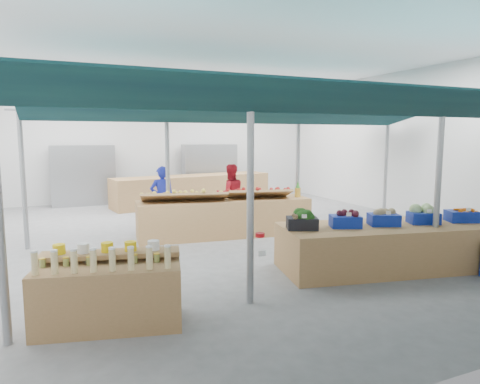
{
  "coord_description": "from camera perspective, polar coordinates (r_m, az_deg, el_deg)",
  "views": [
    {
      "loc": [
        -3.44,
        -9.2,
        2.31
      ],
      "look_at": [
        -0.1,
        -1.6,
        1.23
      ],
      "focal_mm": 32.0,
      "sensor_mm": 36.0,
      "label": 1
    }
  ],
  "objects": [
    {
      "name": "floor",
      "position": [
        10.09,
        -3.18,
        -5.84
      ],
      "size": [
        13.0,
        13.0,
        0.0
      ],
      "primitive_type": "plane",
      "color": "slate",
      "rests_on": "ground"
    },
    {
      "name": "hall",
      "position": [
        11.19,
        -5.91,
        9.08
      ],
      "size": [
        13.0,
        13.0,
        13.0
      ],
      "color": "silver",
      "rests_on": "ground"
    },
    {
      "name": "pole_grid",
      "position": [
        8.57,
        5.6,
        4.03
      ],
      "size": [
        10.0,
        4.6,
        3.0
      ],
      "color": "gray",
      "rests_on": "floor"
    },
    {
      "name": "awnings",
      "position": [
        8.56,
        5.69,
        10.51
      ],
      "size": [
        9.5,
        7.08,
        0.3
      ],
      "color": "#0B2630",
      "rests_on": "pole_grid"
    },
    {
      "name": "back_shelving_left",
      "position": [
        15.29,
        -20.16,
        2.03
      ],
      "size": [
        2.0,
        0.5,
        2.0
      ],
      "primitive_type": "cube",
      "color": "#B23F33",
      "rests_on": "floor"
    },
    {
      "name": "back_shelving_right",
      "position": [
        16.2,
        -4.06,
        2.74
      ],
      "size": [
        2.0,
        0.5,
        2.0
      ],
      "primitive_type": "cube",
      "color": "#B23F33",
      "rests_on": "floor"
    },
    {
      "name": "bottle_shelf",
      "position": [
        5.63,
        -16.98,
        -12.55
      ],
      "size": [
        1.86,
        1.4,
        1.04
      ],
      "rotation": [
        0.0,
        0.0,
        -0.24
      ],
      "color": "olive",
      "rests_on": "floor"
    },
    {
      "name": "veg_counter",
      "position": [
        8.07,
        19.83,
        -6.82
      ],
      "size": [
        4.19,
        2.11,
        0.78
      ],
      "primitive_type": "cube",
      "rotation": [
        0.0,
        0.0,
        -0.2
      ],
      "color": "olive",
      "rests_on": "floor"
    },
    {
      "name": "fruit_counter",
      "position": [
        10.0,
        -2.07,
        -3.45
      ],
      "size": [
        4.09,
        1.41,
        0.86
      ],
      "primitive_type": "cube",
      "rotation": [
        0.0,
        0.0,
        -0.12
      ],
      "color": "olive",
      "rests_on": "floor"
    },
    {
      "name": "far_counter",
      "position": [
        14.77,
        -6.24,
        0.3
      ],
      "size": [
        5.63,
        1.88,
        0.99
      ],
      "primitive_type": "cube",
      "rotation": [
        0.0,
        0.0,
        0.14
      ],
      "color": "olive",
      "rests_on": "floor"
    },
    {
      "name": "vendor_left",
      "position": [
        10.62,
        -10.32,
        -0.89
      ],
      "size": [
        0.62,
        0.45,
        1.6
      ],
      "primitive_type": "imported",
      "rotation": [
        0.0,
        0.0,
        3.02
      ],
      "color": "#17219A",
      "rests_on": "floor"
    },
    {
      "name": "vendor_right",
      "position": [
        11.17,
        -1.3,
        -0.37
      ],
      "size": [
        0.84,
        0.69,
        1.6
      ],
      "primitive_type": "imported",
      "rotation": [
        0.0,
        0.0,
        3.02
      ],
      "color": "#A71421",
      "rests_on": "floor"
    },
    {
      "name": "crate_broccoli",
      "position": [
        7.19,
        8.28,
        -3.69
      ],
      "size": [
        0.6,
        0.52,
        0.35
      ],
      "rotation": [
        0.0,
        0.0,
        -0.4
      ],
      "color": "black",
      "rests_on": "veg_counter"
    },
    {
      "name": "crate_beets",
      "position": [
        7.5,
        13.86,
        -3.56
      ],
      "size": [
        0.6,
        0.52,
        0.29
      ],
      "rotation": [
        0.0,
        0.0,
        -0.4
      ],
      "color": "navy",
      "rests_on": "veg_counter"
    },
    {
      "name": "crate_celeriac",
      "position": [
        7.84,
        18.62,
        -3.18
      ],
      "size": [
        0.6,
        0.52,
        0.31
      ],
      "rotation": [
        0.0,
        0.0,
        -0.4
      ],
      "color": "navy",
      "rests_on": "veg_counter"
    },
    {
      "name": "crate_cabbage",
      "position": [
        8.26,
        23.27,
        -2.78
      ],
      "size": [
        0.6,
        0.52,
        0.35
      ],
      "rotation": [
        0.0,
        0.0,
        -0.4
      ],
      "color": "navy",
      "rests_on": "veg_counter"
    },
    {
      "name": "crate_carrots",
      "position": [
        8.74,
        27.42,
        -2.79
      ],
      "size": [
        0.6,
        0.52,
        0.29
      ],
      "rotation": [
        0.0,
        0.0,
        -0.4
      ],
      "color": "navy",
      "rests_on": "veg_counter"
    },
    {
      "name": "sparrow",
      "position": [
        6.99,
        7.34,
        -3.25
      ],
      "size": [
        0.12,
        0.09,
        0.11
      ],
      "rotation": [
        0.0,
        0.0,
        -0.4
      ],
      "color": "brown",
      "rests_on": "crate_broccoli"
    },
    {
      "name": "pole_ribbon",
      "position": [
        5.32,
        2.71,
        -5.97
      ],
      "size": [
        0.12,
        0.12,
        0.28
      ],
      "color": "#B80C12",
      "rests_on": "pole_grid"
    },
    {
      "name": "apple_heap_yellow",
      "position": [
        9.61,
        -7.43,
        -0.36
      ],
      "size": [
        2.01,
        1.12,
        0.27
      ],
      "rotation": [
        0.0,
        0.0,
        -0.23
      ],
      "color": "#997247",
      "rests_on": "fruit_counter"
    },
    {
      "name": "apple_heap_red",
      "position": [
        10.05,
        2.52,
        0.04
      ],
      "size": [
        1.62,
        1.03,
        0.27
      ],
      "rotation": [
        0.0,
        0.0,
        -0.23
      ],
      "color": "#997247",
      "rests_on": "fruit_counter"
    },
    {
      "name": "pineapple",
      "position": [
        10.43,
        7.71,
        0.33
      ],
      "size": [
        0.14,
        0.14,
        0.39
      ],
      "rotation": [
        0.0,
        0.0,
        -0.23
      ],
      "color": "#8C6019",
      "rests_on": "fruit_counter"
    }
  ]
}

